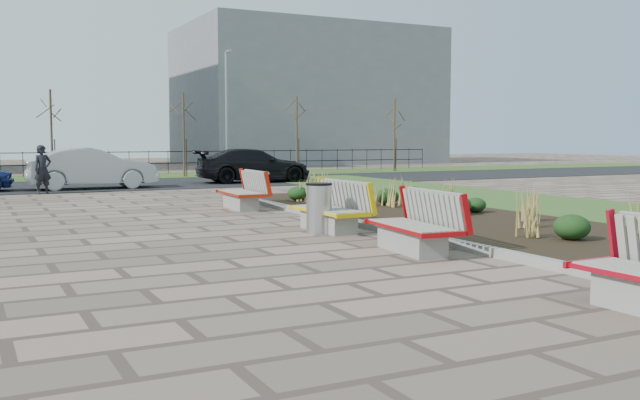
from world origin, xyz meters
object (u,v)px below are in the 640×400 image
bench_b (411,222)px  litter_bin (319,209)px  bench_d (241,190)px  pedestrian (43,170)px  lamp_east (226,114)px  car_black (254,166)px  car_silver (92,168)px  bench_c (328,207)px

bench_b → litter_bin: size_ratio=2.13×
bench_d → pedestrian: 8.82m
lamp_east → car_black: bearing=-96.4°
bench_b → lamp_east: size_ratio=0.35×
car_silver → pedestrian: bearing=132.3°
car_silver → car_black: 6.82m
car_black → car_silver: bearing=103.4°
bench_c → bench_d: bearing=89.1°
car_black → bench_d: bearing=162.3°
bench_c → pedestrian: size_ratio=1.27×
car_silver → lamp_east: size_ratio=0.77×
bench_b → litter_bin: bearing=102.8°
litter_bin → car_black: bearing=73.1°
car_black → lamp_east: bearing=-0.9°
litter_bin → car_black: (4.78, 15.67, 0.23)m
bench_d → bench_b: bearing=-87.4°
bench_c → litter_bin: bearing=-144.2°
car_black → lamp_east: size_ratio=0.81×
bench_d → car_black: (4.44, 10.34, 0.23)m
bench_d → car_silver: bearing=106.4°
bench_c → car_black: 16.05m
bench_b → car_silver: size_ratio=0.46×
car_black → pedestrian: bearing=112.2°
pedestrian → lamp_east: lamp_east is taller
car_black → lamp_east: (0.56, 4.97, 2.31)m
bench_d → litter_bin: (-0.33, -5.33, -0.01)m
bench_c → pedestrian: 13.50m
bench_d → pedestrian: size_ratio=1.27×
bench_c → car_silver: bearing=98.1°
bench_c → lamp_east: bearing=75.3°
lamp_east → litter_bin: bearing=-104.5°
pedestrian → litter_bin: bearing=-93.2°
bench_c → car_black: size_ratio=0.43×
lamp_east → car_silver: bearing=-141.1°
pedestrian → bench_d: bearing=-81.2°
car_silver → bench_c: bearing=-170.0°
lamp_east → bench_d: bearing=-108.1°
bench_b → car_silver: 17.65m
pedestrian → bench_c: bearing=-91.5°
bench_d → litter_bin: bench_d is taller
litter_bin → pedestrian: 13.64m
bench_c → litter_bin: 0.41m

